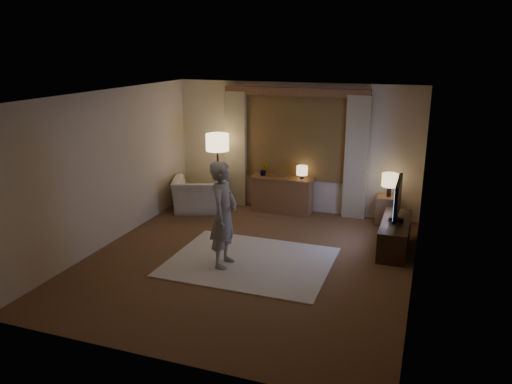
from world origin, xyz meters
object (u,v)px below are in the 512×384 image
at_px(side_table, 387,211).
at_px(tv_stand, 395,235).
at_px(person, 224,214).
at_px(armchair, 200,194).
at_px(sideboard, 282,196).

distance_m(side_table, tv_stand, 1.21).
bearing_deg(person, armchair, 31.59).
bearing_deg(sideboard, tv_stand, -28.04).
bearing_deg(person, sideboard, -3.72).
distance_m(armchair, side_table, 3.74).
bearing_deg(armchair, tv_stand, 148.31).
height_order(sideboard, tv_stand, sideboard).
xyz_separation_m(sideboard, armchair, (-1.62, -0.48, -0.00)).
distance_m(armchair, person, 2.81).
height_order(armchair, side_table, armchair).
bearing_deg(tv_stand, armchair, 169.10).
bearing_deg(tv_stand, side_table, 101.06).
xyz_separation_m(armchair, person, (1.52, -2.31, 0.49)).
xyz_separation_m(sideboard, tv_stand, (2.33, -1.24, -0.10)).
xyz_separation_m(sideboard, side_table, (2.10, -0.05, -0.07)).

